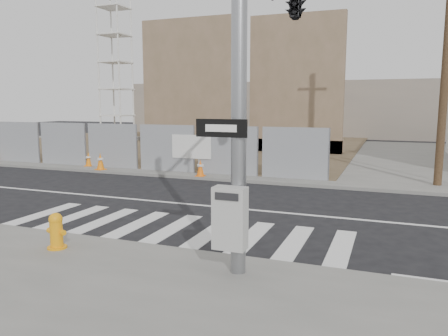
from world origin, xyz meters
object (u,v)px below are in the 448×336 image
(traffic_cone_b, at_px, (89,159))
(traffic_cone_c, at_px, (100,161))
(signal_pole, at_px, (281,22))
(traffic_cone_d, at_px, (200,168))
(crane_tower, at_px, (114,23))
(fire_hydrant, at_px, (56,231))

(traffic_cone_b, height_order, traffic_cone_c, traffic_cone_c)
(signal_pole, relative_size, traffic_cone_c, 9.37)
(traffic_cone_b, bearing_deg, traffic_cone_d, -7.06)
(crane_tower, relative_size, traffic_cone_c, 24.30)
(traffic_cone_c, distance_m, traffic_cone_d, 4.85)
(fire_hydrant, bearing_deg, traffic_cone_d, 119.88)
(signal_pole, xyz_separation_m, crane_tower, (-17.49, 19.05, 4.24))
(signal_pole, distance_m, traffic_cone_c, 12.24)
(crane_tower, distance_m, fire_hydrant, 27.22)
(crane_tower, bearing_deg, traffic_cone_b, -61.00)
(signal_pole, bearing_deg, fire_hydrant, -142.97)
(traffic_cone_b, bearing_deg, traffic_cone_c, -31.52)
(signal_pole, height_order, crane_tower, crane_tower)
(traffic_cone_b, relative_size, traffic_cone_d, 0.95)
(traffic_cone_b, distance_m, traffic_cone_c, 1.44)
(crane_tower, distance_m, traffic_cone_c, 17.28)
(crane_tower, bearing_deg, signal_pole, -47.43)
(signal_pole, height_order, fire_hydrant, signal_pole)
(signal_pole, relative_size, traffic_cone_b, 10.70)
(signal_pole, bearing_deg, crane_tower, 132.57)
(crane_tower, xyz_separation_m, traffic_cone_c, (7.89, -12.78, -8.54))
(traffic_cone_b, distance_m, traffic_cone_d, 6.12)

